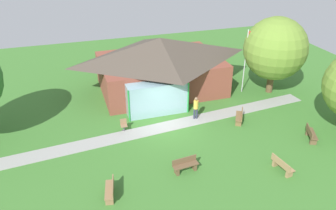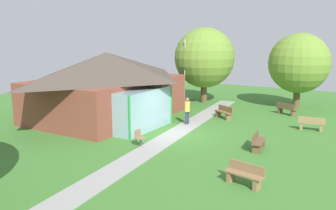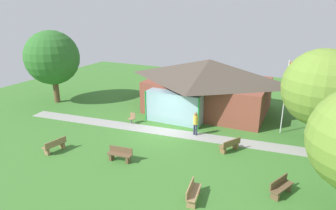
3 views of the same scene
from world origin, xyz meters
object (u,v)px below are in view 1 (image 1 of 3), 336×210
at_px(pavilion, 160,64).
at_px(bench_mid_right, 240,117).
at_px(visitor_on_path, 196,106).
at_px(bench_front_left, 110,190).
at_px(tree_east_hedge, 275,49).
at_px(bench_front_right, 282,166).
at_px(patio_chair_west, 124,125).
at_px(bench_front_center, 185,165).
at_px(flagpole, 246,58).
at_px(bench_lawn_far_right, 311,134).

relative_size(pavilion, bench_mid_right, 7.15).
distance_m(pavilion, visitor_on_path, 5.82).
distance_m(bench_front_left, tree_east_hedge, 17.36).
height_order(bench_front_right, patio_chair_west, patio_chair_west).
relative_size(pavilion, bench_front_right, 7.02).
distance_m(bench_front_right, tree_east_hedge, 11.24).
relative_size(bench_front_left, bench_front_center, 1.01).
relative_size(pavilion, visitor_on_path, 6.24).
xyz_separation_m(flagpole, tree_east_hedge, (2.14, -0.71, 0.83)).
height_order(bench_front_left, visitor_on_path, visitor_on_path).
relative_size(pavilion, flagpole, 2.04).
distance_m(patio_chair_west, tree_east_hedge, 13.51).
bearing_deg(bench_mid_right, pavilion, 58.95).
xyz_separation_m(bench_front_center, bench_front_right, (5.23, -1.70, 0.00)).
distance_m(bench_front_right, visitor_on_path, 7.48).
bearing_deg(bench_lawn_far_right, bench_front_right, -34.28).
bearing_deg(pavilion, bench_front_center, -99.33).
xyz_separation_m(bench_mid_right, visitor_on_path, (-2.82, 1.37, 0.62)).
height_order(flagpole, bench_front_right, flagpole).
distance_m(flagpole, bench_lawn_far_right, 8.30).
bearing_deg(bench_front_left, tree_east_hedge, -49.33).
distance_m(pavilion, tree_east_hedge, 9.30).
xyz_separation_m(bench_lawn_far_right, patio_chair_west, (-11.42, 4.79, 0.01)).
bearing_deg(bench_lawn_far_right, pavilion, -120.88).
relative_size(bench_mid_right, tree_east_hedge, 0.24).
xyz_separation_m(flagpole, bench_front_center, (-8.26, -8.41, -2.54)).
xyz_separation_m(bench_mid_right, tree_east_hedge, (4.80, 3.72, 3.38)).
bearing_deg(flagpole, patio_chair_west, -164.00).
distance_m(bench_lawn_far_right, tree_east_hedge, 8.05).
xyz_separation_m(pavilion, visitor_on_path, (0.98, -5.58, -1.30)).
relative_size(bench_mid_right, visitor_on_path, 0.87).
bearing_deg(bench_lawn_far_right, bench_mid_right, -111.22).
relative_size(bench_mid_right, patio_chair_west, 1.76).
height_order(bench_mid_right, bench_front_center, same).
height_order(flagpole, patio_chair_west, flagpole).
height_order(bench_front_left, bench_front_center, same).
height_order(flagpole, tree_east_hedge, tree_east_hedge).
xyz_separation_m(bench_mid_right, patio_chair_west, (-8.08, 1.36, 0.01)).
bearing_deg(bench_front_center, pavilion, -105.24).
relative_size(flagpole, visitor_on_path, 3.06).
distance_m(bench_lawn_far_right, bench_front_right, 4.33).
xyz_separation_m(bench_mid_right, bench_front_center, (-5.60, -3.97, 0.00)).
distance_m(bench_lawn_far_right, bench_front_center, 8.95).
relative_size(flagpole, tree_east_hedge, 0.84).
height_order(bench_mid_right, bench_front_left, same).
height_order(bench_front_left, tree_east_hedge, tree_east_hedge).
distance_m(flagpole, patio_chair_west, 11.45).
height_order(bench_lawn_far_right, visitor_on_path, visitor_on_path).
height_order(visitor_on_path, tree_east_hedge, tree_east_hedge).
height_order(flagpole, bench_front_center, flagpole).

